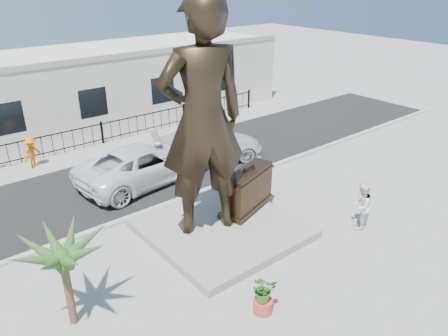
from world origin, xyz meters
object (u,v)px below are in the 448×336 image
object	(u,v)px
car_white	(144,163)
suitcase	(249,190)
tourist	(361,206)
statue	(202,120)

from	to	relation	value
car_white	suitcase	bearing A→B (deg)	-169.98
suitcase	tourist	distance (m)	4.23
statue	suitcase	size ratio (longest dim) A/B	3.38
tourist	car_white	bearing A→B (deg)	-78.81
suitcase	statue	bearing A→B (deg)	159.00
suitcase	car_white	size ratio (longest dim) A/B	0.38
statue	car_white	bearing A→B (deg)	-78.40
statue	tourist	size ratio (longest dim) A/B	4.40
statue	car_white	distance (m)	6.30
statue	car_white	xyz separation A→B (m)	(0.48, 5.21, -3.50)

